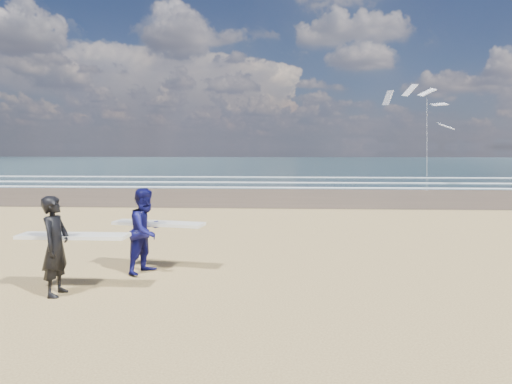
{
  "coord_description": "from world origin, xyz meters",
  "views": [
    {
      "loc": [
        2.91,
        -9.27,
        2.9
      ],
      "look_at": [
        2.08,
        6.0,
        1.38
      ],
      "focal_mm": 32.0,
      "sensor_mm": 36.0,
      "label": 1
    }
  ],
  "objects": [
    {
      "name": "foam_breakers",
      "position": [
        20.0,
        28.1,
        0.05
      ],
      "size": [
        220.0,
        11.7,
        0.05
      ],
      "color": "white",
      "rests_on": "ground"
    },
    {
      "name": "surfer_far",
      "position": [
        -0.17,
        0.92,
        0.99
      ],
      "size": [
        2.26,
        1.4,
        1.96
      ],
      "color": "#0D0D4A",
      "rests_on": "ground"
    },
    {
      "name": "kite_1",
      "position": [
        13.35,
        24.26,
        4.47
      ],
      "size": [
        5.69,
        4.73,
        8.06
      ],
      "color": "slate",
      "rests_on": "ground"
    },
    {
      "name": "ocean",
      "position": [
        20.0,
        72.0,
        0.01
      ],
      "size": [
        220.0,
        100.0,
        0.02
      ],
      "primitive_type": "cube",
      "color": "#172D33",
      "rests_on": "ground"
    },
    {
      "name": "surfer_near",
      "position": [
        -1.44,
        -0.74,
        0.99
      ],
      "size": [
        2.2,
        0.97,
        1.96
      ],
      "color": "black",
      "rests_on": "ground"
    }
  ]
}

